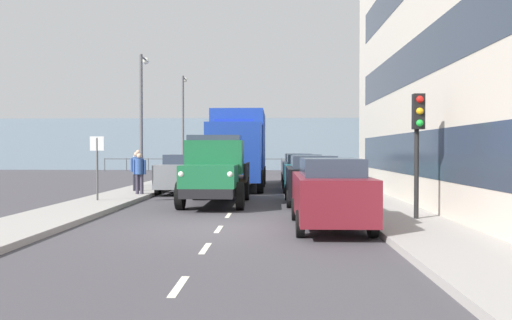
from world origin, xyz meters
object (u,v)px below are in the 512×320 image
(car_black_kerbside_1, at_px, (312,179))
(car_silver_kerbside_3, at_px, (298,168))
(car_teal_kerbside_2, at_px, (303,172))
(lamp_post_far, at_px, (183,117))
(pedestrian_couple_a, at_px, (137,168))
(pedestrian_with_bag, at_px, (138,165))
(car_maroon_kerbside_near, at_px, (330,192))
(lamp_post_promenade, at_px, (142,108))
(street_sign, at_px, (97,157))
(car_white_oppositeside_1, at_px, (203,168))
(lorry_cargo_blue, at_px, (239,147))
(traffic_light_near, at_px, (418,128))
(truck_vintage_green, at_px, (215,171))
(car_grey_oppositeside_0, at_px, (184,173))
(pedestrian_strolling, at_px, (139,170))

(car_black_kerbside_1, bearing_deg, car_silver_kerbside_3, -90.00)
(car_teal_kerbside_2, xyz_separation_m, lamp_post_far, (7.63, -10.91, 3.32))
(pedestrian_couple_a, relative_size, pedestrian_with_bag, 0.95)
(car_teal_kerbside_2, xyz_separation_m, pedestrian_couple_a, (7.34, 1.95, 0.25))
(car_maroon_kerbside_near, relative_size, pedestrian_with_bag, 2.41)
(pedestrian_with_bag, height_order, lamp_post_far, lamp_post_far)
(car_maroon_kerbside_near, height_order, lamp_post_promenade, lamp_post_promenade)
(street_sign, bearing_deg, pedestrian_with_bag, -86.23)
(car_teal_kerbside_2, xyz_separation_m, car_white_oppositeside_1, (5.41, -4.89, -0.00))
(pedestrian_with_bag, bearing_deg, lamp_post_promenade, 112.97)
(car_teal_kerbside_2, relative_size, car_silver_kerbside_3, 1.13)
(car_silver_kerbside_3, distance_m, lamp_post_promenade, 9.83)
(lorry_cargo_blue, xyz_separation_m, car_black_kerbside_1, (-3.13, 7.12, -1.18))
(pedestrian_with_bag, height_order, traffic_light_near, traffic_light_near)
(lorry_cargo_blue, distance_m, lamp_post_promenade, 5.08)
(car_maroon_kerbside_near, bearing_deg, lorry_cargo_blue, -76.15)
(pedestrian_couple_a, bearing_deg, car_maroon_kerbside_near, 128.50)
(car_teal_kerbside_2, bearing_deg, traffic_light_near, 102.34)
(car_white_oppositeside_1, height_order, lamp_post_promenade, lamp_post_promenade)
(lamp_post_promenade, bearing_deg, traffic_light_near, 133.74)
(lamp_post_far, bearing_deg, car_white_oppositeside_1, 110.26)
(car_maroon_kerbside_near, bearing_deg, lamp_post_promenade, -55.38)
(pedestrian_couple_a, bearing_deg, truck_vintage_green, 132.58)
(lorry_cargo_blue, xyz_separation_m, lamp_post_promenade, (4.42, 1.76, 1.80))
(car_black_kerbside_1, height_order, car_grey_oppositeside_0, same)
(pedestrian_strolling, xyz_separation_m, pedestrian_with_bag, (1.29, -4.54, 0.09))
(car_teal_kerbside_2, distance_m, pedestrian_couple_a, 7.60)
(traffic_light_near, distance_m, lamp_post_promenade, 14.31)
(traffic_light_near, bearing_deg, truck_vintage_green, -37.08)
(car_grey_oppositeside_0, bearing_deg, lamp_post_far, -79.53)
(car_grey_oppositeside_0, height_order, pedestrian_couple_a, pedestrian_couple_a)
(lamp_post_far, distance_m, street_sign, 17.17)
(pedestrian_strolling, xyz_separation_m, lamp_post_far, (0.85, -14.47, 3.10))
(pedestrian_strolling, bearing_deg, car_teal_kerbside_2, -152.29)
(lorry_cargo_blue, relative_size, traffic_light_near, 2.56)
(pedestrian_with_bag, bearing_deg, lorry_cargo_blue, -173.94)
(pedestrian_with_bag, xyz_separation_m, traffic_light_near, (-10.37, 11.52, 1.27))
(car_white_oppositeside_1, distance_m, pedestrian_couple_a, 7.11)
(car_white_oppositeside_1, bearing_deg, pedestrian_with_bag, 55.91)
(car_maroon_kerbside_near, bearing_deg, car_white_oppositeside_1, -71.38)
(traffic_light_near, bearing_deg, car_grey_oppositeside_0, -50.73)
(car_maroon_kerbside_near, bearing_deg, lamp_post_far, -70.93)
(car_teal_kerbside_2, bearing_deg, car_silver_kerbside_3, -90.00)
(car_teal_kerbside_2, distance_m, pedestrian_with_bag, 8.13)
(truck_vintage_green, bearing_deg, traffic_light_near, 142.92)
(car_grey_oppositeside_0, bearing_deg, car_maroon_kerbside_near, 118.25)
(truck_vintage_green, height_order, lamp_post_far, lamp_post_far)
(car_black_kerbside_1, distance_m, car_grey_oppositeside_0, 7.05)
(car_grey_oppositeside_0, bearing_deg, car_teal_kerbside_2, -168.49)
(car_maroon_kerbside_near, height_order, car_silver_kerbside_3, same)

